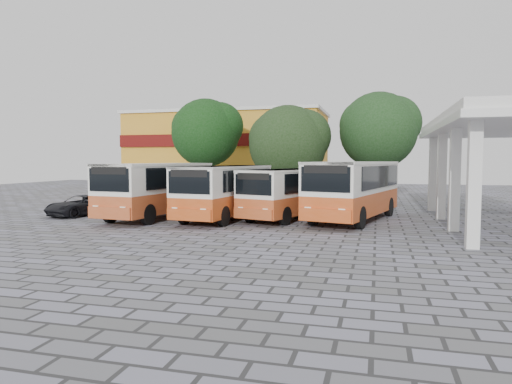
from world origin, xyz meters
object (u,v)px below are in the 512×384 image
(bus_far_left, at_px, (158,186))
(bus_centre_left, at_px, (226,188))
(bus_far_right, at_px, (354,187))
(parked_car, at_px, (81,205))
(bus_centre_right, at_px, (290,190))

(bus_far_left, relative_size, bus_centre_left, 1.04)
(bus_far_right, distance_m, parked_car, 15.87)
(bus_far_left, xyz_separation_m, parked_car, (-4.90, -0.26, -1.19))
(bus_far_right, bearing_deg, bus_centre_right, -163.80)
(bus_centre_right, height_order, parked_car, bus_centre_right)
(bus_far_right, xyz_separation_m, parked_car, (-15.71, -1.80, -1.25))
(bus_centre_left, height_order, bus_far_right, bus_far_right)
(bus_centre_right, height_order, bus_far_right, bus_far_right)
(bus_centre_right, relative_size, bus_far_right, 0.88)
(parked_car, bearing_deg, bus_centre_left, 18.67)
(bus_centre_right, xyz_separation_m, bus_far_right, (3.49, 0.10, 0.24))
(bus_centre_left, height_order, bus_centre_right, bus_centre_left)
(bus_centre_left, distance_m, parked_car, 8.89)
(bus_centre_left, bearing_deg, bus_far_right, 15.86)
(bus_centre_left, distance_m, bus_far_right, 7.01)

